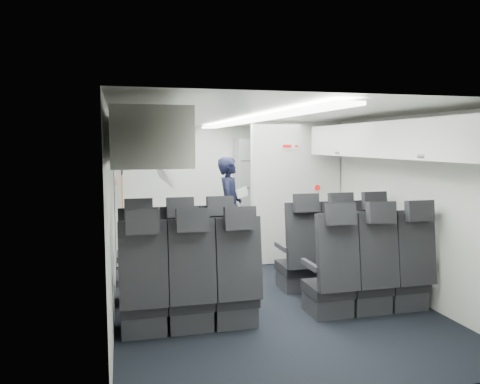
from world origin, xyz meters
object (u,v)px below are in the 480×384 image
seat_row_front (259,261)px  boarding_door (118,200)px  seat_row_mid (285,282)px  galley_unit (258,189)px  carry_on_bag (141,148)px  flight_attendant (230,207)px

seat_row_front → boarding_door: bearing=128.2°
seat_row_front → seat_row_mid: same height
seat_row_mid → galley_unit: 4.30m
seat_row_mid → seat_row_front: bearing=90.0°
boarding_door → galley_unit: bearing=24.3°
boarding_door → carry_on_bag: 1.90m
seat_row_front → galley_unit: (0.95, 3.25, 0.55)m
seat_row_mid → carry_on_bag: carry_on_bag is taller
boarding_door → carry_on_bag: size_ratio=4.49×
boarding_door → carry_on_bag: (0.28, -1.70, 0.82)m
seat_row_mid → galley_unit: galley_unit is taller
seat_row_mid → galley_unit: bearing=77.1°
galley_unit → carry_on_bag: galley_unit is taller
seat_row_front → boarding_door: 2.71m
galley_unit → seat_row_front: bearing=-106.3°
seat_row_front → carry_on_bag: size_ratio=8.04×
galley_unit → flight_attendant: (-0.87, -1.34, -0.15)m
galley_unit → flight_attendant: size_ratio=1.18×
flight_attendant → boarding_door: bearing=104.0°
galley_unit → boarding_door: 2.84m
seat_row_front → carry_on_bag: bearing=164.0°
seat_row_front → boarding_door: size_ratio=1.79×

